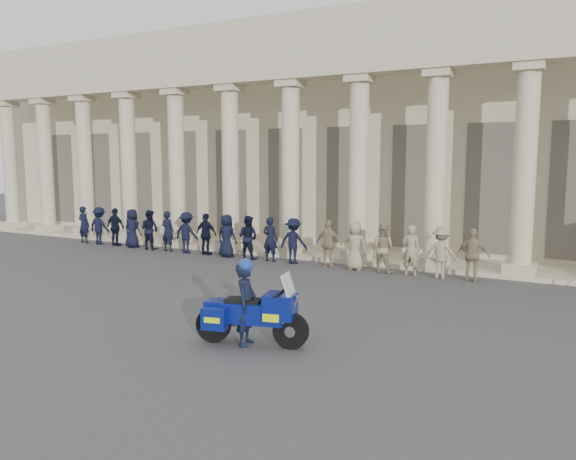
# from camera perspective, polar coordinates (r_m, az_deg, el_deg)

# --- Properties ---
(ground) EXTENTS (90.00, 90.00, 0.00)m
(ground) POSITION_cam_1_polar(r_m,az_deg,el_deg) (13.34, -11.21, -8.34)
(ground) COLOR #3B3B3E
(ground) RESTS_ON ground
(building) EXTENTS (40.00, 12.50, 9.00)m
(building) POSITION_cam_1_polar(r_m,az_deg,el_deg) (25.97, 9.97, 9.30)
(building) COLOR #BBAE8C
(building) RESTS_ON ground
(officer_rank) EXTENTS (16.68, 0.59, 1.56)m
(officer_rank) POSITION_cam_1_polar(r_m,az_deg,el_deg) (20.07, -4.67, -0.71)
(officer_rank) COLOR black
(officer_rank) RESTS_ON ground
(motorcycle) EXTENTS (2.21, 1.13, 1.44)m
(motorcycle) POSITION_cam_1_polar(r_m,az_deg,el_deg) (10.83, -3.64, -8.47)
(motorcycle) COLOR black
(motorcycle) RESTS_ON ground
(rider) EXTENTS (0.51, 0.66, 1.69)m
(rider) POSITION_cam_1_polar(r_m,az_deg,el_deg) (10.80, -4.29, -7.30)
(rider) COLOR black
(rider) RESTS_ON ground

